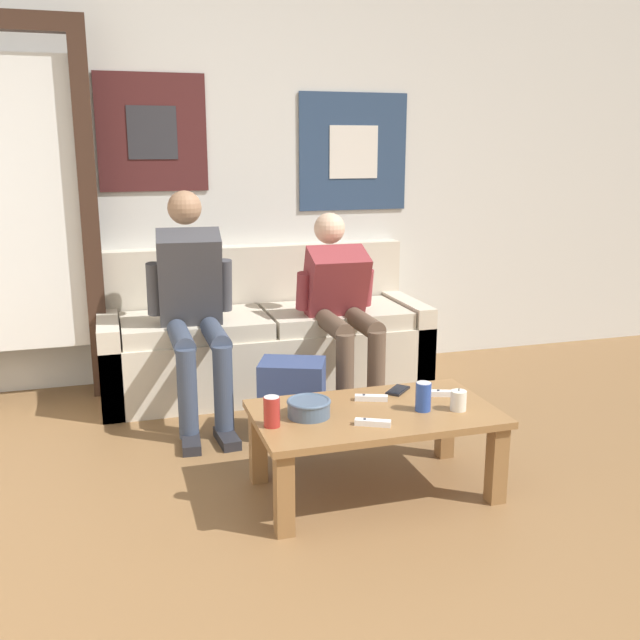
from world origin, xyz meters
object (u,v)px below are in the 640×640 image
Objects in this scene: couch at (264,341)px; game_controller_near_left at (445,393)px; drink_can_red at (272,412)px; ceramic_bowl at (309,407)px; pillar_candle at (458,401)px; cell_phone at (398,390)px; drink_can_blue at (423,397)px; game_controller_far_center at (371,398)px; game_controller_near_right at (373,423)px; person_seated_teen at (341,302)px; person_seated_adult at (193,299)px; coffee_table at (374,425)px; backpack at (292,400)px.

game_controller_near_left is at bearing -70.39° from couch.
couch is at bearing 78.72° from drink_can_red.
pillar_candle is at bearing -10.30° from ceramic_bowl.
ceramic_bowl is 0.18m from drink_can_red.
couch is 1.36m from cell_phone.
ceramic_bowl is 0.49m from drink_can_blue.
game_controller_far_center is at bearing 173.09° from game_controller_near_left.
couch is 13.62× the size of game_controller_near_right.
drink_can_blue is 0.86× the size of game_controller_near_right.
drink_can_red is at bearing -120.08° from person_seated_teen.
ceramic_bowl is at bearing -73.82° from person_seated_adult.
game_controller_far_center is at bearing 18.09° from ceramic_bowl.
couch reaches higher than pillar_candle.
coffee_table is 6.98× the size of game_controller_far_center.
game_controller_far_center is (-0.31, 0.22, -0.03)m from pillar_candle.
backpack is at bearing 97.52° from game_controller_near_right.
game_controller_near_right is (-0.30, -1.30, -0.21)m from person_seated_teen.
person_seated_adult is 1.48m from game_controller_near_left.
person_seated_teen is at bearing 59.92° from drink_can_red.
ceramic_bowl is 0.51m from cell_phone.
person_seated_teen is 8.70× the size of drink_can_red.
backpack is 3.19× the size of drink_can_blue.
drink_can_blue is (0.38, -0.76, 0.24)m from backpack.
drink_can_red is 0.41m from game_controller_near_right.
drink_can_blue is 0.28m from game_controller_near_right.
game_controller_near_left is at bearing 28.00° from game_controller_near_right.
game_controller_near_left reaches higher than backpack.
game_controller_near_right is 0.43m from cell_phone.
drink_can_blue is (0.81, -1.20, -0.23)m from person_seated_adult.
person_seated_adult is 8.51× the size of game_controller_near_right.
ceramic_bowl is at bearing -174.62° from game_controller_near_left.
pillar_candle is (0.11, -1.24, -0.18)m from person_seated_teen.
couch is 0.70m from person_seated_adult.
backpack is at bearing 109.91° from game_controller_far_center.
person_seated_teen is 1.06m from game_controller_far_center.
coffee_table is at bearing -101.48° from person_seated_teen.
cell_phone is (0.37, -0.50, 0.19)m from backpack.
coffee_table is at bearing -75.52° from backpack.
backpack reaches higher than coffee_table.
game_controller_near_left is (0.17, 0.14, -0.05)m from drink_can_blue.
backpack is 0.83m from drink_can_red.
cell_phone is at bearing -75.85° from couch.
ceramic_bowl reaches higher than game_controller_near_left.
pillar_candle is 0.18m from game_controller_near_left.
pillar_candle is (0.95, -1.24, -0.25)m from person_seated_adult.
drink_can_blue is at bearing -91.74° from person_seated_teen.
drink_can_red is at bearing -171.52° from game_controller_near_left.
game_controller_near_right is (0.22, -0.17, -0.03)m from ceramic_bowl.
cell_phone is (0.19, 0.20, 0.07)m from coffee_table.
game_controller_near_right is (-0.26, -0.10, -0.05)m from drink_can_blue.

